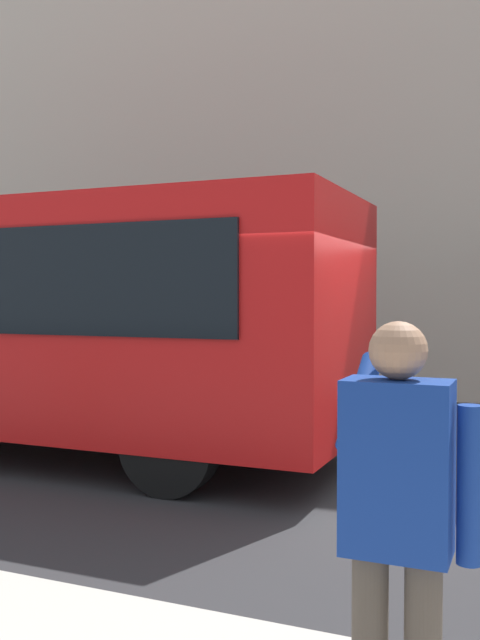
% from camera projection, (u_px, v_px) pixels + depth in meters
% --- Properties ---
extents(ground_plane, '(60.00, 60.00, 0.00)m').
position_uv_depth(ground_plane, '(378.00, 488.00, 7.21)').
color(ground_plane, '#2B2B2D').
extents(building_facade_far, '(28.00, 1.55, 12.00)m').
position_uv_depth(building_facade_far, '(459.00, 78.00, 13.25)').
color(building_facade_far, beige).
rests_on(building_facade_far, ground_plane).
extents(red_bus, '(9.05, 2.54, 3.08)m').
position_uv_depth(red_bus, '(1.00, 316.00, 9.06)').
color(red_bus, red).
rests_on(red_bus, ground_plane).
extents(pedestrian_photographer, '(0.53, 0.52, 1.70)m').
position_uv_depth(pedestrian_photographer, '(398.00, 509.00, 2.69)').
color(pedestrian_photographer, '#4C4238').
rests_on(pedestrian_photographer, sidewalk_curb).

